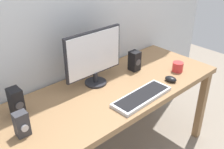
{
  "coord_description": "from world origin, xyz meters",
  "views": [
    {
      "loc": [
        -1.13,
        -1.23,
        1.78
      ],
      "look_at": [
        -0.02,
        0.0,
        0.89
      ],
      "focal_mm": 41.38,
      "sensor_mm": 36.0,
      "label": 1
    }
  ],
  "objects_px": {
    "mouse": "(171,79)",
    "speaker_left": "(16,102)",
    "keyboard_primary": "(142,97)",
    "audio_controller": "(22,124)",
    "desk": "(114,97)",
    "monitor": "(94,56)",
    "speaker_right": "(135,61)",
    "coffee_mug": "(178,67)"
  },
  "relations": [
    {
      "from": "mouse",
      "to": "audio_controller",
      "type": "xyz_separation_m",
      "value": [
        -1.13,
        0.19,
        0.06
      ]
    },
    {
      "from": "speaker_left",
      "to": "coffee_mug",
      "type": "xyz_separation_m",
      "value": [
        1.26,
        -0.33,
        -0.05
      ]
    },
    {
      "from": "speaker_right",
      "to": "desk",
      "type": "bearing_deg",
      "value": -162.9
    },
    {
      "from": "keyboard_primary",
      "to": "mouse",
      "type": "height_order",
      "value": "mouse"
    },
    {
      "from": "desk",
      "to": "audio_controller",
      "type": "xyz_separation_m",
      "value": [
        -0.74,
        -0.03,
        0.16
      ]
    },
    {
      "from": "keyboard_primary",
      "to": "audio_controller",
      "type": "height_order",
      "value": "audio_controller"
    },
    {
      "from": "monitor",
      "to": "audio_controller",
      "type": "height_order",
      "value": "monitor"
    },
    {
      "from": "speaker_right",
      "to": "speaker_left",
      "type": "bearing_deg",
      "value": 176.24
    },
    {
      "from": "keyboard_primary",
      "to": "audio_controller",
      "type": "distance_m",
      "value": 0.82
    },
    {
      "from": "speaker_right",
      "to": "coffee_mug",
      "type": "relative_size",
      "value": 1.89
    },
    {
      "from": "desk",
      "to": "speaker_left",
      "type": "relative_size",
      "value": 9.55
    },
    {
      "from": "monitor",
      "to": "speaker_left",
      "type": "xyz_separation_m",
      "value": [
        -0.62,
        0.02,
        -0.13
      ]
    },
    {
      "from": "desk",
      "to": "speaker_right",
      "type": "xyz_separation_m",
      "value": [
        0.33,
        0.1,
        0.17
      ]
    },
    {
      "from": "speaker_right",
      "to": "speaker_left",
      "type": "xyz_separation_m",
      "value": [
        -1.01,
        0.07,
        0.01
      ]
    },
    {
      "from": "desk",
      "to": "audio_controller",
      "type": "relative_size",
      "value": 11.75
    },
    {
      "from": "desk",
      "to": "keyboard_primary",
      "type": "relative_size",
      "value": 3.7
    },
    {
      "from": "audio_controller",
      "to": "speaker_left",
      "type": "bearing_deg",
      "value": 73.1
    },
    {
      "from": "speaker_left",
      "to": "speaker_right",
      "type": "bearing_deg",
      "value": -3.76
    },
    {
      "from": "desk",
      "to": "keyboard_primary",
      "type": "bearing_deg",
      "value": -77.94
    },
    {
      "from": "mouse",
      "to": "speaker_left",
      "type": "relative_size",
      "value": 0.51
    },
    {
      "from": "keyboard_primary",
      "to": "speaker_right",
      "type": "bearing_deg",
      "value": 50.51
    },
    {
      "from": "desk",
      "to": "speaker_left",
      "type": "bearing_deg",
      "value": 165.99
    },
    {
      "from": "audio_controller",
      "to": "monitor",
      "type": "bearing_deg",
      "value": 15.39
    },
    {
      "from": "speaker_left",
      "to": "audio_controller",
      "type": "relative_size",
      "value": 1.23
    },
    {
      "from": "keyboard_primary",
      "to": "coffee_mug",
      "type": "relative_size",
      "value": 5.47
    },
    {
      "from": "monitor",
      "to": "mouse",
      "type": "xyz_separation_m",
      "value": [
        0.46,
        -0.38,
        -0.21
      ]
    },
    {
      "from": "monitor",
      "to": "speaker_left",
      "type": "relative_size",
      "value": 2.65
    },
    {
      "from": "monitor",
      "to": "speaker_right",
      "type": "bearing_deg",
      "value": -7.3
    },
    {
      "from": "speaker_right",
      "to": "speaker_left",
      "type": "distance_m",
      "value": 1.01
    },
    {
      "from": "mouse",
      "to": "keyboard_primary",
      "type": "bearing_deg",
      "value": 171.3
    },
    {
      "from": "keyboard_primary",
      "to": "mouse",
      "type": "bearing_deg",
      "value": 1.59
    },
    {
      "from": "coffee_mug",
      "to": "desk",
      "type": "bearing_deg",
      "value": 164.41
    },
    {
      "from": "monitor",
      "to": "coffee_mug",
      "type": "relative_size",
      "value": 5.62
    },
    {
      "from": "keyboard_primary",
      "to": "coffee_mug",
      "type": "bearing_deg",
      "value": 8.21
    },
    {
      "from": "speaker_left",
      "to": "audio_controller",
      "type": "xyz_separation_m",
      "value": [
        -0.06,
        -0.2,
        -0.02
      ]
    },
    {
      "from": "monitor",
      "to": "speaker_left",
      "type": "distance_m",
      "value": 0.63
    },
    {
      "from": "keyboard_primary",
      "to": "monitor",
      "type": "bearing_deg",
      "value": 105.56
    },
    {
      "from": "desk",
      "to": "coffee_mug",
      "type": "bearing_deg",
      "value": -15.59
    },
    {
      "from": "monitor",
      "to": "keyboard_primary",
      "type": "xyz_separation_m",
      "value": [
        0.11,
        -0.39,
        -0.21
      ]
    },
    {
      "from": "mouse",
      "to": "speaker_left",
      "type": "height_order",
      "value": "speaker_left"
    },
    {
      "from": "mouse",
      "to": "audio_controller",
      "type": "height_order",
      "value": "audio_controller"
    },
    {
      "from": "monitor",
      "to": "speaker_left",
      "type": "bearing_deg",
      "value": 178.5
    }
  ]
}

